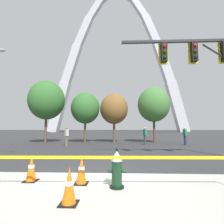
% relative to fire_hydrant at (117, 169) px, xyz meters
% --- Properties ---
extents(ground_plane, '(240.00, 240.00, 0.00)m').
position_rel_fire_hydrant_xyz_m(ground_plane, '(-0.53, 1.12, -0.47)').
color(ground_plane, '#333335').
extents(fire_hydrant, '(0.46, 0.48, 0.99)m').
position_rel_fire_hydrant_xyz_m(fire_hydrant, '(0.00, 0.00, 0.00)').
color(fire_hydrant, black).
rests_on(fire_hydrant, ground).
extents(caution_tape_barrier, '(6.45, 0.23, 0.86)m').
position_rel_fire_hydrant_xyz_m(caution_tape_barrier, '(-0.18, -0.13, 0.15)').
color(caution_tape_barrier, '#232326').
rests_on(caution_tape_barrier, ground).
extents(traffic_cone_by_hydrant, '(0.36, 0.36, 0.73)m').
position_rel_fire_hydrant_xyz_m(traffic_cone_by_hydrant, '(-0.97, 0.26, -0.11)').
color(traffic_cone_by_hydrant, black).
rests_on(traffic_cone_by_hydrant, ground).
extents(traffic_cone_mid_sidewalk, '(0.36, 0.36, 0.73)m').
position_rel_fire_hydrant_xyz_m(traffic_cone_mid_sidewalk, '(-2.44, 0.43, -0.11)').
color(traffic_cone_mid_sidewalk, black).
rests_on(traffic_cone_mid_sidewalk, ground).
extents(traffic_cone_curb_edge, '(0.36, 0.36, 0.73)m').
position_rel_fire_hydrant_xyz_m(traffic_cone_curb_edge, '(-0.94, -0.97, -0.11)').
color(traffic_cone_curb_edge, black).
rests_on(traffic_cone_curb_edge, ground).
extents(traffic_signal_gantry, '(6.42, 0.44, 6.00)m').
position_rel_fire_hydrant_xyz_m(traffic_signal_gantry, '(4.65, 3.39, 3.80)').
color(traffic_signal_gantry, '#232326').
rests_on(traffic_signal_gantry, ground).
extents(monument_arch, '(49.74, 3.30, 54.58)m').
position_rel_fire_hydrant_xyz_m(monument_arch, '(-0.53, 56.38, 23.15)').
color(monument_arch, silver).
rests_on(monument_arch, ground).
extents(tree_far_left, '(3.63, 3.63, 6.35)m').
position_rel_fire_hydrant_xyz_m(tree_far_left, '(-7.36, 12.60, 3.88)').
color(tree_far_left, brown).
rests_on(tree_far_left, ground).
extents(tree_left_mid, '(3.01, 3.01, 5.27)m').
position_rel_fire_hydrant_xyz_m(tree_left_mid, '(-3.50, 13.39, 3.13)').
color(tree_left_mid, brown).
rests_on(tree_left_mid, ground).
extents(tree_center_left, '(2.95, 2.95, 5.17)m').
position_rel_fire_hydrant_xyz_m(tree_center_left, '(-0.46, 13.65, 3.07)').
color(tree_center_left, brown).
rests_on(tree_center_left, ground).
extents(tree_center_right, '(3.27, 3.27, 5.73)m').
position_rel_fire_hydrant_xyz_m(tree_center_right, '(3.66, 13.24, 3.45)').
color(tree_center_right, brown).
rests_on(tree_center_right, ground).
extents(pedestrian_walking_left, '(0.31, 0.39, 1.59)m').
position_rel_fire_hydrant_xyz_m(pedestrian_walking_left, '(5.93, 11.11, 0.35)').
color(pedestrian_walking_left, '#232847').
rests_on(pedestrian_walking_left, ground).
extents(pedestrian_standing_center, '(0.34, 0.39, 1.59)m').
position_rel_fire_hydrant_xyz_m(pedestrian_standing_center, '(2.42, 11.32, 0.35)').
color(pedestrian_standing_center, '#38383D').
rests_on(pedestrian_standing_center, ground).
extents(pedestrian_walking_right, '(0.38, 0.39, 1.59)m').
position_rel_fire_hydrant_xyz_m(pedestrian_walking_right, '(-4.33, 9.76, 0.35)').
color(pedestrian_walking_right, brown).
rests_on(pedestrian_walking_right, ground).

